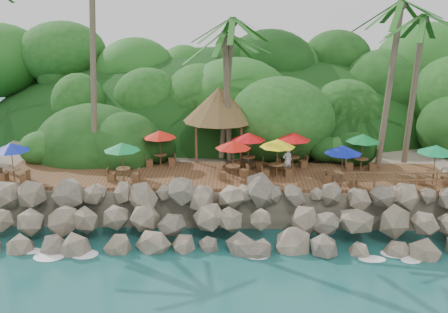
{
  "coord_description": "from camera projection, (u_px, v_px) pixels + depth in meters",
  "views": [
    {
      "loc": [
        0.84,
        -23.73,
        12.08
      ],
      "look_at": [
        0.0,
        6.0,
        3.4
      ],
      "focal_mm": 42.7,
      "sensor_mm": 36.0,
      "label": 1
    }
  ],
  "objects": [
    {
      "name": "foam_line",
      "position": [
        221.0,
        254.0,
        26.46
      ],
      "size": [
        25.2,
        0.8,
        0.06
      ],
      "color": "white",
      "rests_on": "ground"
    },
    {
      "name": "palapa",
      "position": [
        219.0,
        104.0,
        33.94
      ],
      "size": [
        4.69,
        4.69,
        4.6
      ],
      "color": "brown",
      "rests_on": "ground"
    },
    {
      "name": "jungle_foliage",
      "position": [
        227.0,
        166.0,
        40.57
      ],
      "size": [
        44.0,
        16.0,
        12.0
      ],
      "primitive_type": null,
      "color": "#143811",
      "rests_on": "ground"
    },
    {
      "name": "land_base",
      "position": [
        228.0,
        149.0,
        41.23
      ],
      "size": [
        32.0,
        25.2,
        2.1
      ],
      "primitive_type": "cube",
      "color": "gray",
      "rests_on": "ground"
    },
    {
      "name": "waiter",
      "position": [
        287.0,
        161.0,
        31.2
      ],
      "size": [
        0.66,
        0.52,
        1.58
      ],
      "primitive_type": "imported",
      "rotation": [
        0.0,
        0.0,
        3.42
      ],
      "color": "silver",
      "rests_on": "terrace"
    },
    {
      "name": "dining_clusters",
      "position": [
        249.0,
        145.0,
        30.55
      ],
      "size": [
        25.53,
        5.27,
        2.24
      ],
      "color": "brown",
      "rests_on": "terrace"
    },
    {
      "name": "ground",
      "position": [
        221.0,
        257.0,
        26.18
      ],
      "size": [
        140.0,
        140.0,
        0.0
      ],
      "primitive_type": "plane",
      "color": "#19514F",
      "rests_on": "ground"
    },
    {
      "name": "railing",
      "position": [
        426.0,
        179.0,
        28.57
      ],
      "size": [
        8.3,
        0.1,
        1.0
      ],
      "color": "brown",
      "rests_on": "terrace"
    },
    {
      "name": "terrace",
      "position": [
        224.0,
        176.0,
        31.32
      ],
      "size": [
        26.0,
        5.0,
        0.2
      ],
      "primitive_type": "cube",
      "color": "brown",
      "rests_on": "land_base"
    },
    {
      "name": "seawall",
      "position": [
        222.0,
        219.0,
        27.77
      ],
      "size": [
        29.0,
        4.0,
        2.3
      ],
      "primitive_type": null,
      "color": "gray",
      "rests_on": "ground"
    },
    {
      "name": "jungle_hill",
      "position": [
        229.0,
        139.0,
        48.72
      ],
      "size": [
        44.8,
        28.0,
        15.4
      ],
      "primitive_type": "ellipsoid",
      "color": "#143811",
      "rests_on": "ground"
    }
  ]
}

